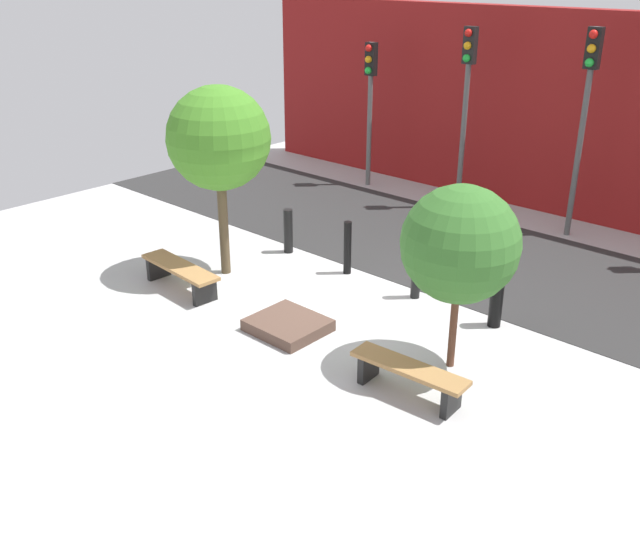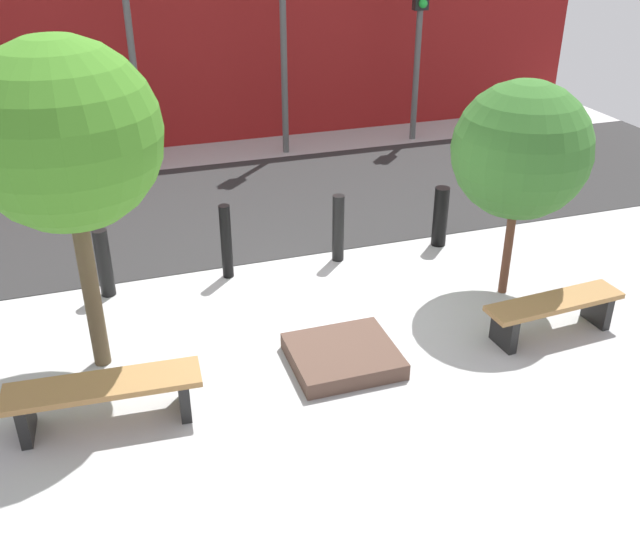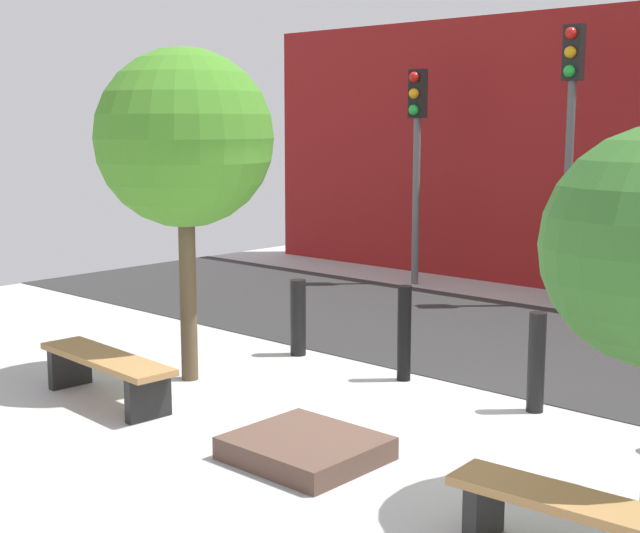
{
  "view_description": "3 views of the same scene",
  "coord_description": "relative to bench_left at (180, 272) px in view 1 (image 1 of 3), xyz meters",
  "views": [
    {
      "loc": [
        7.03,
        -7.91,
        5.35
      ],
      "look_at": [
        0.46,
        -0.74,
        1.15
      ],
      "focal_mm": 40.0,
      "sensor_mm": 36.0,
      "label": 1
    },
    {
      "loc": [
        -2.21,
        -6.89,
        4.48
      ],
      "look_at": [
        -0.07,
        -0.42,
        0.91
      ],
      "focal_mm": 40.0,
      "sensor_mm": 36.0,
      "label": 2
    },
    {
      "loc": [
        4.67,
        -5.95,
        2.67
      ],
      "look_at": [
        -0.47,
        -0.29,
        1.44
      ],
      "focal_mm": 50.0,
      "sensor_mm": 36.0,
      "label": 3
    }
  ],
  "objects": [
    {
      "name": "bollard_right",
      "position": [
        4.75,
        2.52,
        0.1
      ],
      "size": [
        0.21,
        0.21,
        0.87
      ],
      "primitive_type": "cylinder",
      "color": "black",
      "rests_on": "ground"
    },
    {
      "name": "bench_right",
      "position": [
        4.9,
        0.0,
        -0.01
      ],
      "size": [
        1.67,
        0.49,
        0.45
      ],
      "rotation": [
        0.0,
        0.0,
        0.06
      ],
      "color": "black",
      "rests_on": "ground"
    },
    {
      "name": "traffic_light_mid_west",
      "position": [
        1.1,
        7.18,
        2.44
      ],
      "size": [
        0.28,
        0.27,
        4.04
      ],
      "color": "#555555",
      "rests_on": "ground"
    },
    {
      "name": "building_facade",
      "position": [
        2.45,
        8.47,
        1.88
      ],
      "size": [
        16.2,
        0.5,
        4.42
      ],
      "primitive_type": "cube",
      "color": "maroon",
      "rests_on": "ground"
    },
    {
      "name": "bench_left",
      "position": [
        0.0,
        0.0,
        0.0
      ],
      "size": [
        1.82,
        0.56,
        0.46
      ],
      "rotation": [
        0.0,
        0.0,
        -0.06
      ],
      "color": "black",
      "rests_on": "ground"
    },
    {
      "name": "road_strip",
      "position": [
        2.45,
        4.83,
        -0.33
      ],
      "size": [
        18.0,
        4.12,
        0.01
      ],
      "primitive_type": "cube",
      "color": "#2B2B2B",
      "rests_on": "ground"
    },
    {
      "name": "tree_behind_left_bench",
      "position": [
        0.0,
        1.03,
        2.17
      ],
      "size": [
        1.81,
        1.81,
        3.43
      ],
      "color": "brown",
      "rests_on": "ground"
    },
    {
      "name": "traffic_light_west",
      "position": [
        -1.6,
        7.18,
        2.11
      ],
      "size": [
        0.28,
        0.27,
        3.53
      ],
      "color": "#5B5B5B",
      "rests_on": "ground"
    },
    {
      "name": "tree_behind_right_bench",
      "position": [
        4.9,
        1.03,
        1.53
      ],
      "size": [
        1.61,
        1.61,
        2.67
      ],
      "color": "brown",
      "rests_on": "ground"
    },
    {
      "name": "traffic_light_mid_east",
      "position": [
        3.8,
        7.18,
        2.53
      ],
      "size": [
        0.28,
        0.27,
        4.19
      ],
      "color": "#515151",
      "rests_on": "ground"
    },
    {
      "name": "bollard_center",
      "position": [
        3.22,
        2.52,
        0.14
      ],
      "size": [
        0.16,
        0.16,
        0.95
      ],
      "primitive_type": "cylinder",
      "color": "black",
      "rests_on": "ground"
    },
    {
      "name": "ground_plane",
      "position": [
        2.45,
        1.18,
        -0.33
      ],
      "size": [
        18.0,
        18.0,
        0.0
      ],
      "primitive_type": "plane",
      "color": "#B1B1B1"
    },
    {
      "name": "bollard_far_left",
      "position": [
        0.15,
        2.52,
        0.11
      ],
      "size": [
        0.18,
        0.18,
        0.89
      ],
      "primitive_type": "cylinder",
      "color": "black",
      "rests_on": "ground"
    },
    {
      "name": "planter_bed",
      "position": [
        2.45,
        0.2,
        -0.24
      ],
      "size": [
        1.11,
        1.0,
        0.18
      ],
      "primitive_type": "cube",
      "color": "brown",
      "rests_on": "ground"
    },
    {
      "name": "bollard_left",
      "position": [
        1.68,
        2.52,
        0.17
      ],
      "size": [
        0.14,
        0.14,
        1.01
      ],
      "primitive_type": "cylinder",
      "color": "black",
      "rests_on": "ground"
    }
  ]
}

